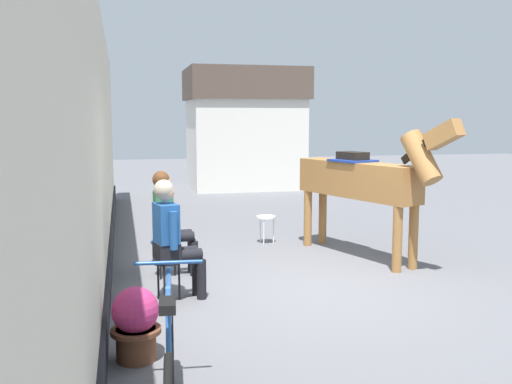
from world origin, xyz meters
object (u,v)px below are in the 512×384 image
(flower_planter_near, at_px, (136,322))
(seated_visitor_far, at_px, (168,218))
(saddled_horse_center, at_px, (363,180))
(seated_visitor_near, at_px, (172,234))
(leaning_bicycle, at_px, (170,369))
(spare_stool_white, at_px, (266,220))

(flower_planter_near, bearing_deg, seated_visitor_far, 79.11)
(seated_visitor_far, bearing_deg, saddled_horse_center, 6.77)
(seated_visitor_near, height_order, leaning_bicycle, seated_visitor_near)
(seated_visitor_near, distance_m, saddled_horse_center, 3.24)
(seated_visitor_near, xyz_separation_m, seated_visitor_far, (0.04, 1.04, 0.00))
(seated_visitor_near, distance_m, leaning_bicycle, 2.70)
(saddled_horse_center, height_order, flower_planter_near, saddled_horse_center)
(seated_visitor_far, xyz_separation_m, leaning_bicycle, (-0.30, -3.70, -0.38))
(seated_visitor_near, height_order, seated_visitor_far, same)
(saddled_horse_center, relative_size, flower_planter_near, 4.48)
(seated_visitor_far, xyz_separation_m, flower_planter_near, (-0.50, -2.58, -0.44))
(seated_visitor_near, bearing_deg, flower_planter_near, -106.33)
(leaning_bicycle, bearing_deg, flower_planter_near, 99.81)
(seated_visitor_far, relative_size, spare_stool_white, 3.02)
(saddled_horse_center, height_order, spare_stool_white, saddled_horse_center)
(seated_visitor_near, bearing_deg, saddled_horse_center, 25.37)
(seated_visitor_far, height_order, spare_stool_white, seated_visitor_far)
(seated_visitor_near, height_order, spare_stool_white, seated_visitor_near)
(leaning_bicycle, bearing_deg, seated_visitor_far, 85.34)
(flower_planter_near, bearing_deg, spare_stool_white, 62.11)
(seated_visitor_near, xyz_separation_m, spare_stool_white, (1.77, 2.66, -0.38))
(spare_stool_white, bearing_deg, leaning_bicycle, -110.85)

